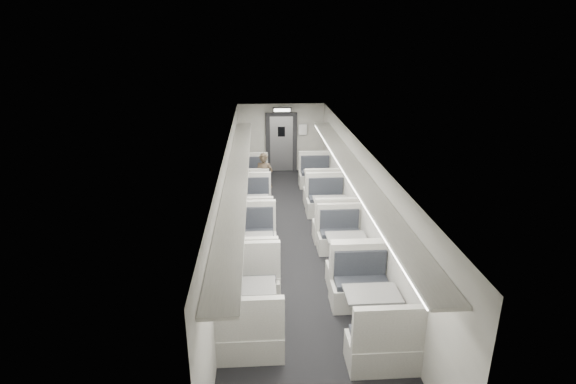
{
  "coord_description": "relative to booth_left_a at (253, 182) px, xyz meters",
  "views": [
    {
      "loc": [
        -0.79,
        -9.52,
        4.79
      ],
      "look_at": [
        -0.12,
        0.56,
        1.13
      ],
      "focal_mm": 28.0,
      "sensor_mm": 36.0,
      "label": 1
    }
  ],
  "objects": [
    {
      "name": "booth_right_b",
      "position": [
        2.0,
        -2.71,
        0.03
      ],
      "size": [
        1.06,
        2.15,
        1.15
      ],
      "color": "beige",
      "rests_on": "room"
    },
    {
      "name": "booth_left_b",
      "position": [
        0.0,
        -2.46,
        0.03
      ],
      "size": [
        1.03,
        2.09,
        1.12
      ],
      "color": "beige",
      "rests_on": "room"
    },
    {
      "name": "booth_right_d",
      "position": [
        2.0,
        -7.04,
        0.04
      ],
      "size": [
        1.08,
        2.18,
        1.17
      ],
      "color": "beige",
      "rests_on": "room"
    },
    {
      "name": "booth_right_c",
      "position": [
        2.0,
        -4.81,
        0.01
      ],
      "size": [
        1.0,
        2.03,
        1.09
      ],
      "color": "beige",
      "rests_on": "room"
    },
    {
      "name": "room",
      "position": [
        1.0,
        -3.72,
        0.85
      ],
      "size": [
        3.24,
        12.24,
        2.64
      ],
      "color": "black",
      "rests_on": "ground"
    },
    {
      "name": "exit_sign",
      "position": [
        1.0,
        1.73,
        1.93
      ],
      "size": [
        0.62,
        0.12,
        0.16
      ],
      "color": "black",
      "rests_on": "room"
    },
    {
      "name": "wall_notice",
      "position": [
        1.75,
        2.2,
        1.15
      ],
      "size": [
        0.32,
        0.02,
        0.4
      ],
      "primitive_type": "cube",
      "color": "white",
      "rests_on": "room"
    },
    {
      "name": "luggage_rack_right",
      "position": [
        2.24,
        -4.02,
        1.57
      ],
      "size": [
        0.46,
        10.4,
        0.09
      ],
      "color": "beige",
      "rests_on": "room"
    },
    {
      "name": "window_c",
      "position": [
        -0.49,
        -4.72,
        1.0
      ],
      "size": [
        0.02,
        1.18,
        0.84
      ],
      "primitive_type": "cube",
      "color": "black",
      "rests_on": "room"
    },
    {
      "name": "window_d",
      "position": [
        -0.49,
        -6.92,
        1.0
      ],
      "size": [
        0.02,
        1.18,
        0.84
      ],
      "primitive_type": "cube",
      "color": "black",
      "rests_on": "room"
    },
    {
      "name": "window_a",
      "position": [
        -0.49,
        -0.32,
        1.0
      ],
      "size": [
        0.02,
        1.18,
        0.84
      ],
      "primitive_type": "cube",
      "color": "black",
      "rests_on": "room"
    },
    {
      "name": "booth_left_a",
      "position": [
        0.0,
        0.0,
        0.0
      ],
      "size": [
        0.96,
        1.95,
        1.04
      ],
      "color": "beige",
      "rests_on": "room"
    },
    {
      "name": "vestibule_door",
      "position": [
        1.0,
        2.22,
        0.69
      ],
      "size": [
        1.1,
        0.13,
        2.1
      ],
      "color": "black",
      "rests_on": "room"
    },
    {
      "name": "booth_left_c",
      "position": [
        0.0,
        -4.9,
        0.05
      ],
      "size": [
        1.11,
        2.25,
        1.2
      ],
      "color": "beige",
      "rests_on": "room"
    },
    {
      "name": "window_b",
      "position": [
        -0.49,
        -2.52,
        1.0
      ],
      "size": [
        0.02,
        1.18,
        0.84
      ],
      "primitive_type": "cube",
      "color": "black",
      "rests_on": "room"
    },
    {
      "name": "booth_right_a",
      "position": [
        2.0,
        -0.31,
        0.03
      ],
      "size": [
        1.03,
        2.1,
        1.12
      ],
      "color": "beige",
      "rests_on": "room"
    },
    {
      "name": "luggage_rack_left",
      "position": [
        -0.24,
        -4.02,
        1.57
      ],
      "size": [
        0.46,
        10.4,
        0.09
      ],
      "color": "beige",
      "rests_on": "room"
    },
    {
      "name": "booth_left_d",
      "position": [
        0.0,
        -6.67,
        0.04
      ],
      "size": [
        1.06,
        2.15,
        1.15
      ],
      "color": "beige",
      "rests_on": "room"
    },
    {
      "name": "passenger",
      "position": [
        0.33,
        -0.83,
        0.39
      ],
      "size": [
        0.62,
        0.5,
        1.48
      ],
      "primitive_type": "imported",
      "rotation": [
        0.0,
        0.0,
        -0.31
      ],
      "color": "black",
      "rests_on": "room"
    }
  ]
}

